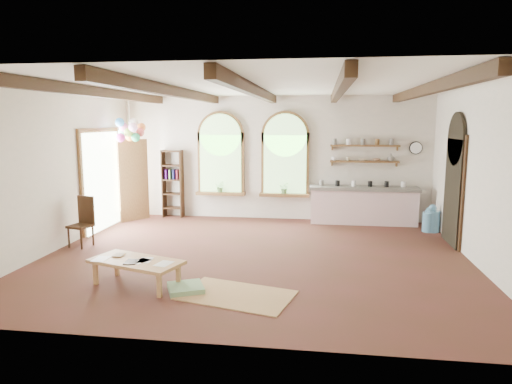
% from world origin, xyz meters
% --- Properties ---
extents(floor, '(8.00, 8.00, 0.00)m').
position_xyz_m(floor, '(0.00, 0.00, 0.00)').
color(floor, '#522822').
rests_on(floor, ground).
extents(ceiling_beams, '(6.20, 6.80, 0.18)m').
position_xyz_m(ceiling_beams, '(0.00, 0.00, 3.10)').
color(ceiling_beams, '#31210F').
rests_on(ceiling_beams, ceiling).
extents(window_left, '(1.30, 0.28, 2.20)m').
position_xyz_m(window_left, '(-1.40, 3.43, 1.63)').
color(window_left, brown).
rests_on(window_left, floor).
extents(window_right, '(1.30, 0.28, 2.20)m').
position_xyz_m(window_right, '(0.30, 3.43, 1.63)').
color(window_right, brown).
rests_on(window_right, floor).
extents(left_doorway, '(0.10, 1.90, 2.50)m').
position_xyz_m(left_doorway, '(-3.95, 1.80, 1.15)').
color(left_doorway, brown).
rests_on(left_doorway, floor).
extents(right_doorway, '(0.10, 1.30, 2.40)m').
position_xyz_m(right_doorway, '(3.95, 1.50, 1.10)').
color(right_doorway, black).
rests_on(right_doorway, floor).
extents(kitchen_counter, '(2.68, 0.62, 0.94)m').
position_xyz_m(kitchen_counter, '(2.30, 3.20, 0.48)').
color(kitchen_counter, beige).
rests_on(kitchen_counter, floor).
extents(wall_shelf_lower, '(1.70, 0.24, 0.04)m').
position_xyz_m(wall_shelf_lower, '(2.30, 3.38, 1.55)').
color(wall_shelf_lower, brown).
rests_on(wall_shelf_lower, wall_back).
extents(wall_shelf_upper, '(1.70, 0.24, 0.04)m').
position_xyz_m(wall_shelf_upper, '(2.30, 3.38, 1.95)').
color(wall_shelf_upper, brown).
rests_on(wall_shelf_upper, wall_back).
extents(wall_clock, '(0.32, 0.04, 0.32)m').
position_xyz_m(wall_clock, '(3.55, 3.45, 1.90)').
color(wall_clock, black).
rests_on(wall_clock, wall_back).
extents(bookshelf, '(0.53, 0.32, 1.80)m').
position_xyz_m(bookshelf, '(-2.70, 3.32, 0.90)').
color(bookshelf, '#31210F').
rests_on(bookshelf, floor).
extents(coffee_table, '(1.59, 1.09, 0.42)m').
position_xyz_m(coffee_table, '(-1.62, -1.80, 0.37)').
color(coffee_table, tan).
rests_on(coffee_table, floor).
extents(side_chair, '(0.50, 0.50, 1.03)m').
position_xyz_m(side_chair, '(-3.64, 0.22, 0.30)').
color(side_chair, '#31210F').
rests_on(side_chair, floor).
extents(floor_mat, '(1.83, 1.38, 0.02)m').
position_xyz_m(floor_mat, '(0.01, -2.00, 0.01)').
color(floor_mat, tan).
rests_on(floor_mat, floor).
extents(floor_cushion, '(0.68, 0.68, 0.09)m').
position_xyz_m(floor_cushion, '(-0.79, -1.92, 0.04)').
color(floor_cushion, '#6C9063').
rests_on(floor_cushion, floor).
extents(water_jug_a, '(0.30, 0.30, 0.59)m').
position_xyz_m(water_jug_a, '(3.75, 2.52, 0.25)').
color(water_jug_a, '#528AB0').
rests_on(water_jug_a, floor).
extents(water_jug_b, '(0.34, 0.34, 0.65)m').
position_xyz_m(water_jug_b, '(3.82, 2.53, 0.28)').
color(water_jug_b, '#528AB0').
rests_on(water_jug_b, floor).
extents(balloon_cluster, '(0.70, 0.73, 1.14)m').
position_xyz_m(balloon_cluster, '(-3.41, 2.30, 2.33)').
color(balloon_cluster, white).
rests_on(balloon_cluster, floor).
extents(table_book, '(0.16, 0.23, 0.02)m').
position_xyz_m(table_book, '(-2.06, -1.62, 0.43)').
color(table_book, olive).
rests_on(table_book, coffee_table).
extents(tablet, '(0.21, 0.28, 0.01)m').
position_xyz_m(tablet, '(-1.65, -1.91, 0.42)').
color(tablet, black).
rests_on(tablet, coffee_table).
extents(potted_plant_left, '(0.27, 0.23, 0.30)m').
position_xyz_m(potted_plant_left, '(-1.40, 3.32, 0.85)').
color(potted_plant_left, '#598C4C').
rests_on(potted_plant_left, window_left).
extents(potted_plant_right, '(0.27, 0.23, 0.30)m').
position_xyz_m(potted_plant_right, '(0.30, 3.32, 0.85)').
color(potted_plant_right, '#598C4C').
rests_on(potted_plant_right, window_right).
extents(shelf_cup_a, '(0.12, 0.10, 0.10)m').
position_xyz_m(shelf_cup_a, '(1.55, 3.38, 1.62)').
color(shelf_cup_a, white).
rests_on(shelf_cup_a, wall_shelf_lower).
extents(shelf_cup_b, '(0.10, 0.10, 0.09)m').
position_xyz_m(shelf_cup_b, '(1.90, 3.38, 1.62)').
color(shelf_cup_b, beige).
rests_on(shelf_cup_b, wall_shelf_lower).
extents(shelf_bowl_a, '(0.22, 0.22, 0.05)m').
position_xyz_m(shelf_bowl_a, '(2.25, 3.38, 1.60)').
color(shelf_bowl_a, beige).
rests_on(shelf_bowl_a, wall_shelf_lower).
extents(shelf_bowl_b, '(0.20, 0.20, 0.06)m').
position_xyz_m(shelf_bowl_b, '(2.60, 3.38, 1.60)').
color(shelf_bowl_b, '#8C664C').
rests_on(shelf_bowl_b, wall_shelf_lower).
extents(shelf_vase, '(0.18, 0.18, 0.19)m').
position_xyz_m(shelf_vase, '(2.95, 3.38, 1.67)').
color(shelf_vase, slate).
rests_on(shelf_vase, wall_shelf_lower).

